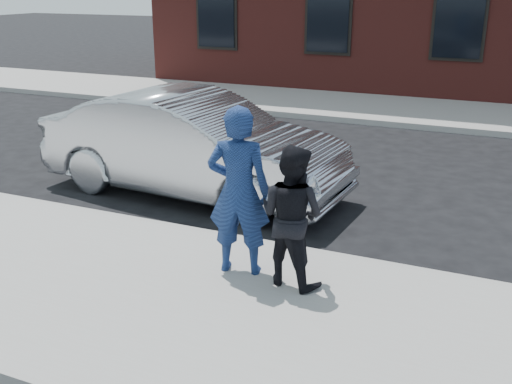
% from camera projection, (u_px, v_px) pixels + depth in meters
% --- Properties ---
extents(ground, '(100.00, 100.00, 0.00)m').
position_uv_depth(ground, '(292.00, 325.00, 6.29)').
color(ground, black).
rests_on(ground, ground).
extents(near_sidewalk, '(50.00, 3.50, 0.15)m').
position_uv_depth(near_sidewalk, '(284.00, 330.00, 6.05)').
color(near_sidewalk, gray).
rests_on(near_sidewalk, ground).
extents(near_curb, '(50.00, 0.10, 0.15)m').
position_uv_depth(near_curb, '(335.00, 259.00, 7.60)').
color(near_curb, '#999691').
rests_on(near_curb, ground).
extents(far_sidewalk, '(50.00, 3.50, 0.15)m').
position_uv_depth(far_sidewalk, '(439.00, 113.00, 15.98)').
color(far_sidewalk, gray).
rests_on(far_sidewalk, ground).
extents(far_curb, '(50.00, 0.10, 0.15)m').
position_uv_depth(far_curb, '(429.00, 128.00, 14.43)').
color(far_curb, '#999691').
rests_on(far_curb, ground).
extents(silver_sedan, '(5.30, 2.18, 1.71)m').
position_uv_depth(silver_sedan, '(193.00, 145.00, 9.88)').
color(silver_sedan, '#B7BABF').
rests_on(silver_sedan, ground).
extents(man_hoodie, '(0.81, 0.63, 1.99)m').
position_uv_depth(man_hoodie, '(239.00, 191.00, 6.82)').
color(man_hoodie, navy).
rests_on(man_hoodie, near_sidewalk).
extents(man_peacoat, '(0.90, 0.77, 1.62)m').
position_uv_depth(man_peacoat, '(291.00, 216.00, 6.61)').
color(man_peacoat, black).
rests_on(man_peacoat, near_sidewalk).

